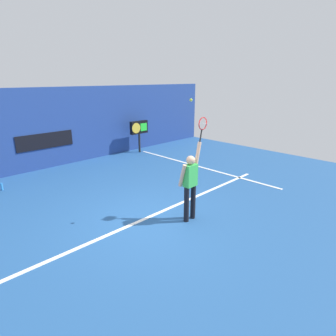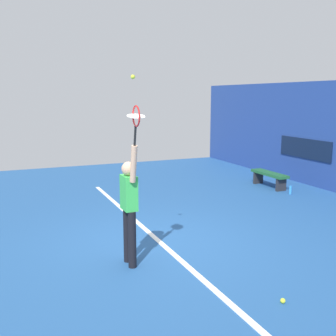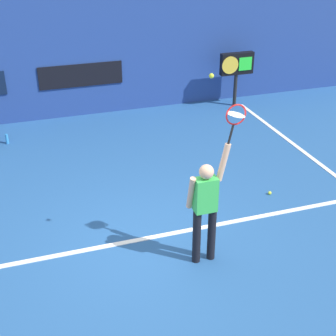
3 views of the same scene
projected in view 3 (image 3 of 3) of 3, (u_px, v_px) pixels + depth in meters
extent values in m
plane|color=#23518C|center=(146.00, 242.00, 8.20)|extent=(18.00, 18.00, 0.00)
cube|color=navy|center=(79.00, 57.00, 12.73)|extent=(18.00, 0.20, 3.13)
cube|color=black|center=(81.00, 75.00, 12.84)|extent=(2.20, 0.03, 0.60)
cube|color=white|center=(145.00, 239.00, 8.28)|extent=(10.00, 0.10, 0.01)
cube|color=white|center=(309.00, 156.00, 11.11)|extent=(0.10, 7.00, 0.01)
cylinder|color=black|center=(197.00, 237.00, 7.56)|extent=(0.13, 0.13, 0.92)
cylinder|color=black|center=(212.00, 234.00, 7.63)|extent=(0.13, 0.13, 0.92)
cube|color=green|center=(206.00, 195.00, 7.25)|extent=(0.34, 0.20, 0.55)
sphere|color=#D8A884|center=(206.00, 172.00, 7.07)|extent=(0.22, 0.22, 0.22)
cylinder|color=#D8A884|center=(223.00, 162.00, 7.09)|extent=(0.21, 0.09, 0.59)
cylinder|color=#D8A884|center=(191.00, 193.00, 7.25)|extent=(0.09, 0.23, 0.58)
cylinder|color=black|center=(231.00, 134.00, 6.92)|extent=(0.09, 0.03, 0.30)
torus|color=red|center=(236.00, 115.00, 6.80)|extent=(0.37, 0.02, 0.37)
cylinder|color=silver|center=(236.00, 115.00, 6.80)|extent=(0.26, 0.27, 0.06)
sphere|color=#CCE033|center=(211.00, 76.00, 6.50)|extent=(0.07, 0.07, 0.07)
cylinder|color=black|center=(235.00, 90.00, 13.82)|extent=(0.10, 0.10, 0.92)
cube|color=black|center=(237.00, 63.00, 13.47)|extent=(0.95, 0.18, 0.60)
cylinder|color=gold|center=(230.00, 65.00, 13.32)|extent=(0.48, 0.02, 0.48)
cube|color=#26D833|center=(245.00, 64.00, 13.44)|extent=(0.38, 0.02, 0.36)
cylinder|color=#338CD8|center=(7.00, 139.00, 11.66)|extent=(0.07, 0.07, 0.24)
sphere|color=#CCE033|center=(270.00, 193.00, 9.58)|extent=(0.07, 0.07, 0.07)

